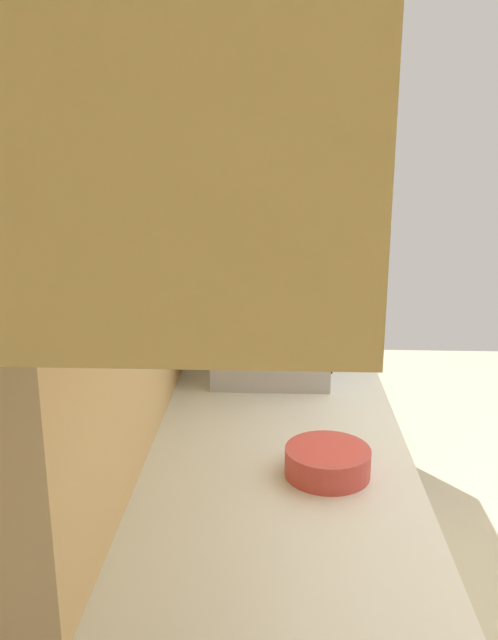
{
  "coord_description": "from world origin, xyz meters",
  "views": [
    {
      "loc": [
        -1.77,
        1.17,
        1.64
      ],
      "look_at": [
        -0.7,
        1.22,
        1.34
      ],
      "focal_mm": 37.54,
      "sensor_mm": 36.0,
      "label": 1
    }
  ],
  "objects_px": {
    "bowl": "(328,460)",
    "oven_range": "(281,366)",
    "microwave": "(272,321)",
    "kettle": "(307,307)"
  },
  "relations": [
    {
      "from": "microwave",
      "to": "bowl",
      "type": "relative_size",
      "value": 2.44
    },
    {
      "from": "oven_range",
      "to": "bowl",
      "type": "height_order",
      "value": "oven_range"
    },
    {
      "from": "kettle",
      "to": "oven_range",
      "type": "bearing_deg",
      "value": 7.11
    },
    {
      "from": "microwave",
      "to": "bowl",
      "type": "height_order",
      "value": "microwave"
    },
    {
      "from": "oven_range",
      "to": "microwave",
      "type": "bearing_deg",
      "value": 178.23
    },
    {
      "from": "oven_range",
      "to": "bowl",
      "type": "xyz_separation_m",
      "value": [
        -1.93,
        -0.09,
        0.48
      ]
    },
    {
      "from": "bowl",
      "to": "oven_range",
      "type": "bearing_deg",
      "value": 2.75
    },
    {
      "from": "oven_range",
      "to": "microwave",
      "type": "relative_size",
      "value": 2.37
    },
    {
      "from": "bowl",
      "to": "kettle",
      "type": "distance_m",
      "value": 1.19
    },
    {
      "from": "oven_range",
      "to": "kettle",
      "type": "relative_size",
      "value": 5.56
    }
  ]
}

